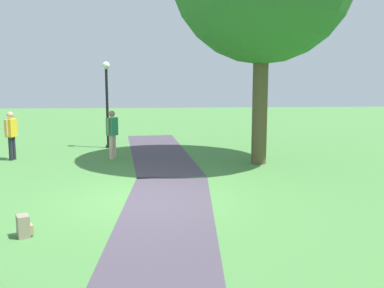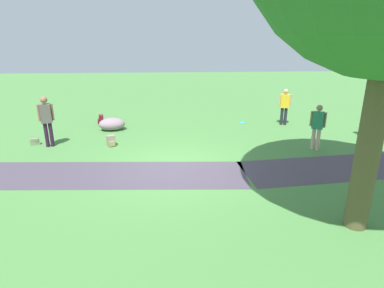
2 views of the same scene
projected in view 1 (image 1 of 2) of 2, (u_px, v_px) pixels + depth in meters
name	position (u px, v px, depth m)	size (l,w,h in m)	color
ground_plane	(148.00, 199.00, 10.72)	(48.00, 48.00, 0.00)	#49803F
footpath_segment_near	(159.00, 152.00, 16.66)	(8.16, 2.78, 0.01)	#473F4C
footpath_segment_mid	(165.00, 227.00, 8.83)	(8.09, 2.33, 0.01)	#473F4C
lamp_post	(107.00, 95.00, 17.17)	(0.28, 0.28, 3.20)	black
man_near_boulder	(11.00, 132.00, 15.06)	(0.50, 0.33, 1.58)	#21242D
passerby_on_path	(112.00, 131.00, 15.31)	(0.47, 0.38, 1.59)	beige
spare_backpack_on_lawn	(24.00, 226.00, 8.32)	(0.34, 0.34, 0.40)	gray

